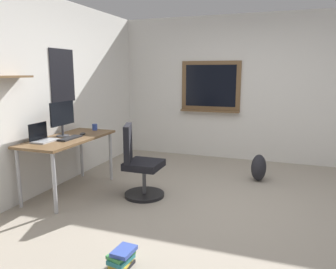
{
  "coord_description": "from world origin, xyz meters",
  "views": [
    {
      "loc": [
        -3.64,
        -0.61,
        1.6
      ],
      "look_at": [
        0.06,
        0.72,
        0.85
      ],
      "focal_mm": 35.04,
      "sensor_mm": 36.0,
      "label": 1
    }
  ],
  "objects_px": {
    "coffee_mug": "(95,127)",
    "backpack": "(259,168)",
    "office_chair": "(139,166)",
    "monitor_primary": "(62,116)",
    "desk": "(69,143)",
    "book_stack_on_floor": "(122,258)",
    "computer_mouse": "(83,134)",
    "laptop": "(42,137)",
    "keyboard": "(70,138)"
  },
  "relations": [
    {
      "from": "coffee_mug",
      "to": "backpack",
      "type": "bearing_deg",
      "value": -71.85
    },
    {
      "from": "backpack",
      "to": "office_chair",
      "type": "bearing_deg",
      "value": 129.92
    },
    {
      "from": "monitor_primary",
      "to": "desk",
      "type": "bearing_deg",
      "value": -108.86
    },
    {
      "from": "coffee_mug",
      "to": "book_stack_on_floor",
      "type": "bearing_deg",
      "value": -143.22
    },
    {
      "from": "monitor_primary",
      "to": "backpack",
      "type": "distance_m",
      "value": 2.9
    },
    {
      "from": "backpack",
      "to": "book_stack_on_floor",
      "type": "height_order",
      "value": "backpack"
    },
    {
      "from": "computer_mouse",
      "to": "coffee_mug",
      "type": "xyz_separation_m",
      "value": [
        0.39,
        0.05,
        0.03
      ]
    },
    {
      "from": "coffee_mug",
      "to": "book_stack_on_floor",
      "type": "height_order",
      "value": "coffee_mug"
    },
    {
      "from": "laptop",
      "to": "coffee_mug",
      "type": "height_order",
      "value": "laptop"
    },
    {
      "from": "laptop",
      "to": "coffee_mug",
      "type": "relative_size",
      "value": 3.37
    },
    {
      "from": "laptop",
      "to": "backpack",
      "type": "height_order",
      "value": "laptop"
    },
    {
      "from": "computer_mouse",
      "to": "coffee_mug",
      "type": "height_order",
      "value": "coffee_mug"
    },
    {
      "from": "laptop",
      "to": "book_stack_on_floor",
      "type": "height_order",
      "value": "laptop"
    },
    {
      "from": "laptop",
      "to": "keyboard",
      "type": "relative_size",
      "value": 0.84
    },
    {
      "from": "office_chair",
      "to": "coffee_mug",
      "type": "relative_size",
      "value": 10.33
    },
    {
      "from": "desk",
      "to": "backpack",
      "type": "height_order",
      "value": "desk"
    },
    {
      "from": "monitor_primary",
      "to": "backpack",
      "type": "bearing_deg",
      "value": -61.65
    },
    {
      "from": "backpack",
      "to": "book_stack_on_floor",
      "type": "distance_m",
      "value": 2.82
    },
    {
      "from": "backpack",
      "to": "monitor_primary",
      "type": "bearing_deg",
      "value": 118.35
    },
    {
      "from": "desk",
      "to": "laptop",
      "type": "bearing_deg",
      "value": 154.39
    },
    {
      "from": "computer_mouse",
      "to": "coffee_mug",
      "type": "relative_size",
      "value": 1.13
    },
    {
      "from": "laptop",
      "to": "keyboard",
      "type": "distance_m",
      "value": 0.34
    },
    {
      "from": "coffee_mug",
      "to": "monitor_primary",
      "type": "bearing_deg",
      "value": 166.88
    },
    {
      "from": "computer_mouse",
      "to": "backpack",
      "type": "bearing_deg",
      "value": -63.2
    },
    {
      "from": "monitor_primary",
      "to": "keyboard",
      "type": "distance_m",
      "value": 0.33
    },
    {
      "from": "desk",
      "to": "book_stack_on_floor",
      "type": "height_order",
      "value": "desk"
    },
    {
      "from": "backpack",
      "to": "laptop",
      "type": "bearing_deg",
      "value": 123.77
    },
    {
      "from": "keyboard",
      "to": "coffee_mug",
      "type": "relative_size",
      "value": 4.02
    },
    {
      "from": "desk",
      "to": "keyboard",
      "type": "xyz_separation_m",
      "value": [
        -0.07,
        -0.08,
        0.09
      ]
    },
    {
      "from": "monitor_primary",
      "to": "coffee_mug",
      "type": "xyz_separation_m",
      "value": [
        0.56,
        -0.13,
        -0.22
      ]
    },
    {
      "from": "keyboard",
      "to": "book_stack_on_floor",
      "type": "bearing_deg",
      "value": -132.16
    },
    {
      "from": "office_chair",
      "to": "coffee_mug",
      "type": "xyz_separation_m",
      "value": [
        0.42,
        0.91,
        0.39
      ]
    },
    {
      "from": "computer_mouse",
      "to": "backpack",
      "type": "distance_m",
      "value": 2.6
    },
    {
      "from": "office_chair",
      "to": "backpack",
      "type": "xyz_separation_m",
      "value": [
        1.18,
        -1.41,
        -0.21
      ]
    },
    {
      "from": "monitor_primary",
      "to": "backpack",
      "type": "relative_size",
      "value": 1.17
    },
    {
      "from": "laptop",
      "to": "office_chair",
      "type": "bearing_deg",
      "value": -65.77
    },
    {
      "from": "laptop",
      "to": "monitor_primary",
      "type": "relative_size",
      "value": 0.67
    },
    {
      "from": "keyboard",
      "to": "book_stack_on_floor",
      "type": "xyz_separation_m",
      "value": [
        -1.26,
        -1.39,
        -0.68
      ]
    },
    {
      "from": "monitor_primary",
      "to": "laptop",
      "type": "bearing_deg",
      "value": 172.11
    },
    {
      "from": "desk",
      "to": "monitor_primary",
      "type": "xyz_separation_m",
      "value": [
        0.03,
        0.1,
        0.35
      ]
    },
    {
      "from": "monitor_primary",
      "to": "book_stack_on_floor",
      "type": "bearing_deg",
      "value": -130.95
    },
    {
      "from": "monitor_primary",
      "to": "coffee_mug",
      "type": "distance_m",
      "value": 0.62
    },
    {
      "from": "office_chair",
      "to": "keyboard",
      "type": "distance_m",
      "value": 0.96
    },
    {
      "from": "office_chair",
      "to": "book_stack_on_floor",
      "type": "xyz_separation_m",
      "value": [
        -1.5,
        -0.53,
        -0.33
      ]
    },
    {
      "from": "keyboard",
      "to": "laptop",
      "type": "bearing_deg",
      "value": 136.76
    },
    {
      "from": "desk",
      "to": "computer_mouse",
      "type": "height_order",
      "value": "computer_mouse"
    },
    {
      "from": "monitor_primary",
      "to": "book_stack_on_floor",
      "type": "distance_m",
      "value": 2.28
    },
    {
      "from": "desk",
      "to": "laptop",
      "type": "relative_size",
      "value": 4.49
    },
    {
      "from": "laptop",
      "to": "computer_mouse",
      "type": "xyz_separation_m",
      "value": [
        0.52,
        -0.23,
        -0.04
      ]
    },
    {
      "from": "book_stack_on_floor",
      "to": "office_chair",
      "type": "bearing_deg",
      "value": 19.42
    }
  ]
}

